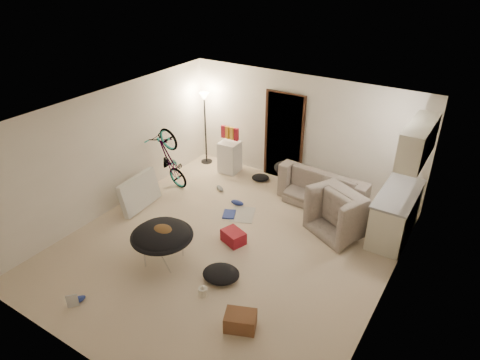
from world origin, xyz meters
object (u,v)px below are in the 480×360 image
Objects in this scene: armchair at (348,214)px; saucer_chair at (162,240)px; sofa at (326,190)px; bicycle at (171,171)px; drink_case_a at (240,321)px; juicer at (203,291)px; tv_box at (140,192)px; floor_lamp at (205,113)px; mini_fridge at (230,157)px; kitchen_counter at (395,215)px; drink_case_b at (233,237)px.

saucer_chair is at bearing 75.28° from armchair.
armchair is at bearing 139.12° from sofa.
armchair is at bearing -74.42° from bicycle.
drink_case_a is at bearing -118.92° from bicycle.
tv_box is at bearing 152.10° from juicer.
mini_fridge is at bearing -7.33° from floor_lamp.
mini_fridge is at bearing 12.40° from armchair.
sofa is 1.83× the size of tv_box.
floor_lamp is 4.27m from armchair.
armchair is 3.38m from mini_fridge.
floor_lamp is 4.95m from kitchen_counter.
bicycle is 3.61m from juicer.
bicycle is at bearing 176.82° from drink_case_b.
bicycle is 2.65m from saucer_chair.
kitchen_counter is at bearing 48.47° from drink_case_a.
juicer is at bearing -122.40° from kitchen_counter.
floor_lamp is at bearing 0.25° from sofa.
sofa is 2.43m from drink_case_b.
juicer is (2.68, -2.41, -0.32)m from bicycle.
drink_case_b reaches higher than juicer.
bicycle is (-3.19, -1.28, 0.12)m from sofa.
sofa is 3.92m from tv_box.
drink_case_a is 0.87m from juicer.
mini_fridge is at bearing 105.08° from saucer_chair.
saucer_chair is at bearing -102.91° from drink_case_b.
floor_lamp is at bearing 170.19° from mini_fridge.
tv_box is (-4.73, -1.82, -0.09)m from kitchen_counter.
armchair is at bearing -16.99° from mini_fridge.
drink_case_b is (-1.19, 1.65, -0.01)m from drink_case_a.
kitchen_counter is 0.98× the size of bicycle.
bicycle is at bearing 34.56° from armchair.
floor_lamp is 4.06× the size of drink_case_a.
saucer_chair is at bearing -136.82° from kitchen_counter.
tv_box is 2.36× the size of drink_case_a.
floor_lamp is 1.21× the size of kitchen_counter.
sofa is 1.85× the size of armchair.
saucer_chair reaches higher than juicer.
drink_case_a is at bearing -34.13° from drink_case_b.
sofa is at bearing 163.69° from kitchen_counter.
bicycle is at bearing 25.52° from sofa.
armchair reaches higher than sofa.
mini_fridge is 3.60m from saucer_chair.
juicer is at bearing -64.63° from mini_fridge.
kitchen_counter is 4.27m from saucer_chair.
mini_fridge is 4.29m from juicer.
sofa is 9.24× the size of juicer.
juicer is at bearing -32.05° from tv_box.
drink_case_b is at bearing -45.51° from floor_lamp.
drink_case_a is at bearing -57.20° from mini_fridge.
tv_box is (-3.95, -1.52, 0.01)m from armchair.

